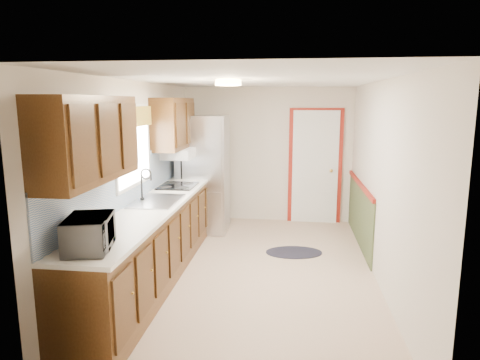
# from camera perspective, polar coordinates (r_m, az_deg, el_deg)

# --- Properties ---
(room_shell) EXTENTS (3.20, 5.20, 2.52)m
(room_shell) POSITION_cam_1_polar(r_m,az_deg,el_deg) (5.26, 2.04, 0.02)
(room_shell) COLOR tan
(room_shell) RESTS_ON ground
(kitchen_run) EXTENTS (0.63, 4.00, 2.20)m
(kitchen_run) POSITION_cam_1_polar(r_m,az_deg,el_deg) (5.31, -11.70, -4.39)
(kitchen_run) COLOR #3D230D
(kitchen_run) RESTS_ON ground
(back_wall_trim) EXTENTS (1.12, 2.30, 2.08)m
(back_wall_trim) POSITION_cam_1_polar(r_m,az_deg,el_deg) (7.49, 11.13, 0.54)
(back_wall_trim) COLOR maroon
(back_wall_trim) RESTS_ON ground
(ceiling_fixture) EXTENTS (0.30, 0.30, 0.06)m
(ceiling_fixture) POSITION_cam_1_polar(r_m,az_deg,el_deg) (5.01, -1.58, 12.84)
(ceiling_fixture) COLOR #FFD88C
(ceiling_fixture) RESTS_ON room_shell
(microwave) EXTENTS (0.40, 0.56, 0.34)m
(microwave) POSITION_cam_1_polar(r_m,az_deg,el_deg) (3.75, -19.51, -6.26)
(microwave) COLOR white
(microwave) RESTS_ON kitchen_run
(refrigerator) EXTENTS (0.82, 0.81, 1.93)m
(refrigerator) POSITION_cam_1_polar(r_m,az_deg,el_deg) (7.15, -4.89, 0.84)
(refrigerator) COLOR #B7B7BC
(refrigerator) RESTS_ON ground
(rug) EXTENTS (0.87, 0.62, 0.01)m
(rug) POSITION_cam_1_polar(r_m,az_deg,el_deg) (6.30, 7.21, -9.55)
(rug) COLOR black
(rug) RESTS_ON ground
(cooktop) EXTENTS (0.50, 0.60, 0.02)m
(cooktop) POSITION_cam_1_polar(r_m,az_deg,el_deg) (6.24, -8.31, -0.76)
(cooktop) COLOR black
(cooktop) RESTS_ON kitchen_run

